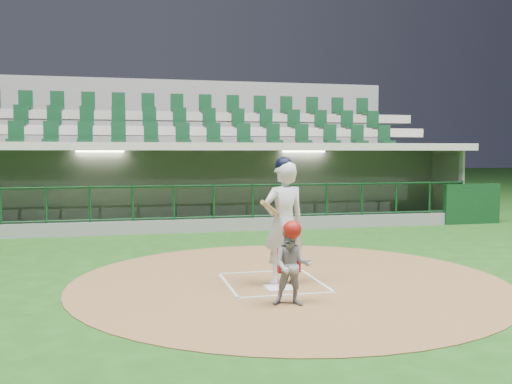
{
  "coord_description": "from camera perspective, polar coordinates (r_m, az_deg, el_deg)",
  "views": [
    {
      "loc": [
        -2.35,
        -9.21,
        2.15
      ],
      "look_at": [
        0.39,
        2.6,
        1.3
      ],
      "focal_mm": 40.0,
      "sensor_mm": 36.0,
      "label": 1
    }
  ],
  "objects": [
    {
      "name": "ground",
      "position": [
        9.74,
        1.24,
        -8.74
      ],
      "size": [
        120.0,
        120.0,
        0.0
      ],
      "primitive_type": "plane",
      "color": "#174413",
      "rests_on": "ground"
    },
    {
      "name": "dirt_circle",
      "position": [
        9.63,
        3.29,
        -8.86
      ],
      "size": [
        7.2,
        7.2,
        0.01
      ],
      "primitive_type": "cylinder",
      "color": "brown",
      "rests_on": "ground"
    },
    {
      "name": "home_plate",
      "position": [
        9.08,
        2.35,
        -9.55
      ],
      "size": [
        0.43,
        0.43,
        0.02
      ],
      "primitive_type": "cube",
      "color": "silver",
      "rests_on": "dirt_circle"
    },
    {
      "name": "batter_box_chalk",
      "position": [
        9.45,
        1.7,
        -9.03
      ],
      "size": [
        1.55,
        1.8,
        0.01
      ],
      "color": "silver",
      "rests_on": "ground"
    },
    {
      "name": "dugout_structure",
      "position": [
        17.24,
        -4.94,
        0.03
      ],
      "size": [
        16.4,
        3.7,
        3.0
      ],
      "color": "slate",
      "rests_on": "ground"
    },
    {
      "name": "seating_deck",
      "position": [
        20.26,
        -6.39,
        1.93
      ],
      "size": [
        17.0,
        6.72,
        5.15
      ],
      "color": "slate",
      "rests_on": "ground"
    },
    {
      "name": "batter",
      "position": [
        9.19,
        2.78,
        -2.96
      ],
      "size": [
        0.94,
        0.95,
        2.06
      ],
      "color": "silver",
      "rests_on": "dirt_circle"
    },
    {
      "name": "catcher",
      "position": [
        8.01,
        3.6,
        -7.14
      ],
      "size": [
        0.65,
        0.57,
        1.19
      ],
      "color": "#929297",
      "rests_on": "dirt_circle"
    }
  ]
}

